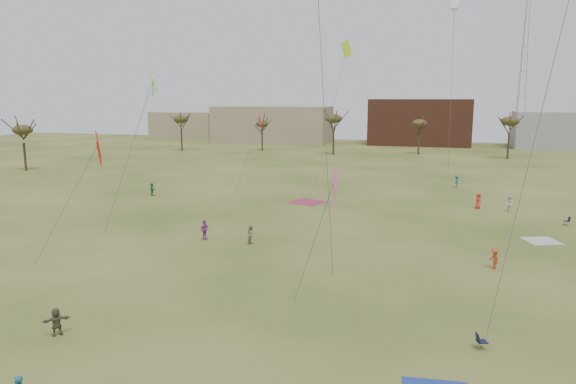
# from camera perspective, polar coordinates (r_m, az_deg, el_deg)

# --- Properties ---
(ground) EXTENTS (260.00, 260.00, 0.00)m
(ground) POSITION_cam_1_polar(r_m,az_deg,el_deg) (30.57, -6.58, -14.15)
(ground) COLOR #384816
(ground) RESTS_ON ground
(spectator_fore_b) EXTENTS (0.66, 0.84, 1.69)m
(spectator_fore_b) POSITION_cam_1_polar(r_m,az_deg,el_deg) (45.74, -4.01, -4.63)
(spectator_fore_b) COLOR #9C8D63
(spectator_fore_b) RESTS_ON ground
(spectator_fore_c) EXTENTS (1.34, 1.35, 1.56)m
(spectator_fore_c) POSITION_cam_1_polar(r_m,az_deg,el_deg) (31.42, -23.86, -12.76)
(spectator_fore_c) COLOR brown
(spectator_fore_c) RESTS_ON ground
(flyer_mid_b) EXTENTS (0.98, 1.17, 1.57)m
(flyer_mid_b) POSITION_cam_1_polar(r_m,az_deg,el_deg) (42.14, 21.51, -6.74)
(flyer_mid_b) COLOR #B84622
(flyer_mid_b) RESTS_ON ground
(spectator_mid_d) EXTENTS (0.67, 1.13, 1.81)m
(spectator_mid_d) POSITION_cam_1_polar(r_m,az_deg,el_deg) (47.59, -9.07, -4.08)
(spectator_mid_d) COLOR #A1439F
(spectator_mid_d) RESTS_ON ground
(spectator_mid_e) EXTENTS (1.10, 1.13, 1.83)m
(spectator_mid_e) POSITION_cam_1_polar(r_m,az_deg,el_deg) (63.16, 22.90, -1.19)
(spectator_mid_e) COLOR silver
(spectator_mid_e) RESTS_ON ground
(flyer_far_a) EXTENTS (1.39, 1.41, 1.62)m
(flyer_far_a) POSITION_cam_1_polar(r_m,az_deg,el_deg) (70.21, -14.56, 0.29)
(flyer_far_a) COLOR #2A7F3C
(flyer_far_a) RESTS_ON ground
(flyer_far_b) EXTENTS (0.97, 1.05, 1.80)m
(flyer_far_b) POSITION_cam_1_polar(r_m,az_deg,el_deg) (63.82, 19.95, -0.90)
(flyer_far_b) COLOR red
(flyer_far_b) RESTS_ON ground
(flyer_far_c) EXTENTS (0.80, 1.20, 1.74)m
(flyer_far_c) POSITION_cam_1_polar(r_m,az_deg,el_deg) (77.64, 17.83, 1.11)
(flyer_far_c) COLOR #1F5791
(flyer_far_c) RESTS_ON ground
(blanket_cream) EXTENTS (3.55, 3.55, 0.03)m
(blanket_cream) POSITION_cam_1_polar(r_m,az_deg,el_deg) (51.90, 25.84, -4.82)
(blanket_cream) COLOR beige
(blanket_cream) RESTS_ON ground
(blanket_plum) EXTENTS (4.88, 4.88, 0.03)m
(blanket_plum) POSITION_cam_1_polar(r_m,az_deg,el_deg) (63.74, 2.14, -1.11)
(blanket_plum) COLOR #982E4A
(blanket_plum) RESTS_ON ground
(camp_chair_center) EXTENTS (0.67, 0.64, 0.87)m
(camp_chair_center) POSITION_cam_1_polar(r_m,az_deg,el_deg) (29.35, 20.26, -15.27)
(camp_chair_center) COLOR #131734
(camp_chair_center) RESTS_ON ground
(camp_chair_right) EXTENTS (0.62, 0.58, 0.87)m
(camp_chair_right) POSITION_cam_1_polar(r_m,az_deg,el_deg) (59.21, 28.02, -2.97)
(camp_chair_right) COLOR #121C32
(camp_chair_right) RESTS_ON ground
(kites_aloft) EXTENTS (71.20, 53.11, 24.86)m
(kites_aloft) POSITION_cam_1_polar(r_m,az_deg,el_deg) (54.71, 13.81, 17.86)
(kites_aloft) COLOR red
(kites_aloft) RESTS_ON ground
(tree_line) EXTENTS (117.44, 49.32, 8.91)m
(tree_line) POSITION_cam_1_polar(r_m,az_deg,el_deg) (105.73, 8.92, 7.19)
(tree_line) COLOR #3A2B1E
(tree_line) RESTS_ON ground
(building_tan) EXTENTS (32.00, 14.00, 10.00)m
(building_tan) POSITION_cam_1_polar(r_m,az_deg,el_deg) (148.10, -1.72, 7.36)
(building_tan) COLOR #937F60
(building_tan) RESTS_ON ground
(building_brick) EXTENTS (26.00, 16.00, 12.00)m
(building_brick) POSITION_cam_1_polar(r_m,az_deg,el_deg) (145.82, 14.15, 7.40)
(building_brick) COLOR brown
(building_brick) RESTS_ON ground
(building_grey) EXTENTS (24.00, 12.00, 9.00)m
(building_grey) POSITION_cam_1_polar(r_m,az_deg,el_deg) (146.65, 27.95, 5.94)
(building_grey) COLOR gray
(building_grey) RESTS_ON ground
(building_tan_west) EXTENTS (20.00, 12.00, 8.00)m
(building_tan_west) POSITION_cam_1_polar(r_m,az_deg,el_deg) (166.23, -10.91, 7.15)
(building_tan_west) COLOR #937F60
(building_tan_west) RESTS_ON ground
(radio_tower) EXTENTS (1.51, 1.72, 41.00)m
(radio_tower) POSITION_cam_1_polar(r_m,az_deg,el_deg) (151.87, 24.13, 11.92)
(radio_tower) COLOR #9EA3A8
(radio_tower) RESTS_ON ground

